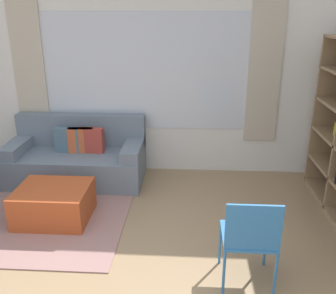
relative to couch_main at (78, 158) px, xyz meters
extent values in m
cube|color=white|center=(0.92, 0.47, 1.03)|extent=(6.51, 0.07, 2.70)
cube|color=silver|center=(0.92, 0.42, 1.13)|extent=(2.92, 0.01, 1.60)
cube|color=beige|center=(-0.71, 0.41, 1.13)|extent=(0.44, 0.03, 1.90)
cube|color=beige|center=(2.55, 0.41, 1.13)|extent=(0.44, 0.03, 1.90)
cube|color=gray|center=(-0.42, -1.08, -0.31)|extent=(2.54, 1.83, 0.01)
cube|color=#997A56|center=(3.38, 0.17, 0.67)|extent=(0.39, 0.04, 1.98)
cube|color=slate|center=(0.00, -0.06, -0.11)|extent=(1.83, 0.86, 0.41)
cube|color=slate|center=(0.00, 0.28, 0.33)|extent=(1.83, 0.18, 0.46)
cube|color=slate|center=(-0.80, -0.06, 0.18)|extent=(0.24, 0.80, 0.16)
cube|color=slate|center=(0.79, -0.06, 0.18)|extent=(0.24, 0.80, 0.16)
cube|color=#AD3D33|center=(0.21, 0.00, 0.27)|extent=(0.35, 0.14, 0.34)
cube|color=slate|center=(-0.12, 0.00, 0.27)|extent=(0.34, 0.13, 0.34)
cube|color=#C65B33|center=(0.07, 0.00, 0.27)|extent=(0.35, 0.15, 0.34)
cube|color=#B74C23|center=(0.04, -1.09, -0.12)|extent=(0.80, 0.67, 0.39)
cylinder|color=#3375B7|center=(2.27, -1.78, -0.10)|extent=(0.02, 0.02, 0.44)
cylinder|color=#3375B7|center=(1.86, -1.78, -0.10)|extent=(0.02, 0.02, 0.44)
cylinder|color=#3375B7|center=(2.27, -2.21, -0.10)|extent=(0.02, 0.02, 0.44)
cylinder|color=#3375B7|center=(1.86, -2.21, -0.10)|extent=(0.02, 0.02, 0.44)
cube|color=#3375B7|center=(2.07, -2.00, 0.14)|extent=(0.44, 0.46, 0.02)
cube|color=#3375B7|center=(2.07, -2.21, 0.35)|extent=(0.44, 0.02, 0.40)
camera|label=1|loc=(1.56, -4.75, 1.94)|focal=40.00mm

